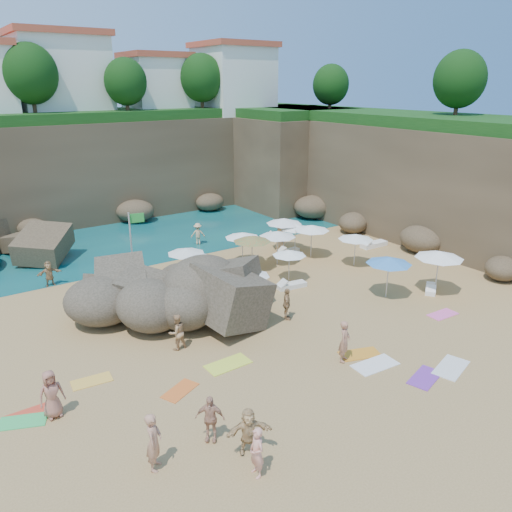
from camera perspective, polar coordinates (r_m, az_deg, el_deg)
ground at (r=24.76m, az=0.16°, el=-7.14°), size 120.00×120.00×0.00m
seawater at (r=51.03m, az=-19.60°, el=5.69°), size 120.00×120.00×0.00m
cliff_back at (r=46.15m, az=-16.01°, el=9.80°), size 44.00×8.00×8.00m
cliff_right at (r=41.71m, az=15.65°, el=8.89°), size 8.00×30.00×8.00m
cliff_corner at (r=48.88m, az=3.14°, el=11.00°), size 10.00×12.00×8.00m
clifftop_buildings at (r=46.68m, az=-16.04°, el=18.85°), size 28.48×9.48×7.00m
clifftop_trees at (r=41.55m, az=-10.48°, el=19.31°), size 35.60×23.82×4.40m
rock_outcrop at (r=25.23m, az=-10.03°, el=-6.94°), size 8.80×7.61×2.97m
flag_pole at (r=27.87m, az=-13.83°, el=1.66°), size 0.87×0.19×4.47m
parasol_0 at (r=28.81m, az=-8.00°, el=0.60°), size 2.17×2.17×2.05m
parasol_1 at (r=31.35m, az=-1.57°, el=2.41°), size 2.21×2.21×2.09m
parasol_2 at (r=31.33m, az=2.48°, el=2.54°), size 2.31×2.31×2.19m
parasol_3 at (r=33.52m, az=4.52°, el=3.39°), size 2.16×2.16×2.04m
parasol_4 at (r=33.89m, az=3.22°, el=4.02°), size 2.44×2.44×2.31m
parasol_5 at (r=32.82m, az=6.39°, el=3.24°), size 2.32×2.32×2.20m
parasol_6 at (r=30.26m, az=-0.45°, el=2.00°), size 2.34×2.34×2.21m
parasol_7 at (r=28.78m, az=3.82°, el=0.35°), size 1.96×1.96×1.86m
parasol_8 at (r=31.65m, az=11.34°, el=2.17°), size 2.20×2.20×2.08m
parasol_9 at (r=25.55m, az=-0.64°, el=-1.99°), size 2.02×2.02×1.91m
parasol_10 at (r=27.29m, az=14.97°, el=-0.50°), size 2.41×2.41×2.28m
parasol_11 at (r=28.56m, az=20.22°, el=0.15°), size 2.58×2.58×2.44m
lounger_0 at (r=32.60m, az=-6.88°, el=-0.36°), size 1.83×1.12×0.27m
lounger_1 at (r=37.01m, az=2.43°, el=2.17°), size 1.90×1.28×0.28m
lounger_2 at (r=36.22m, az=13.32°, el=1.30°), size 2.08×0.78×0.32m
lounger_3 at (r=28.31m, az=4.08°, el=-3.38°), size 1.80×0.81×0.27m
lounger_4 at (r=34.04m, az=3.73°, el=0.57°), size 1.57×0.54×0.24m
lounger_5 at (r=29.49m, az=19.35°, el=-3.55°), size 1.62×1.35×0.25m
towel_2 at (r=19.69m, az=-8.67°, el=-14.95°), size 1.64×1.27×0.03m
towel_3 at (r=19.71m, az=-25.11°, el=-16.75°), size 1.74×1.32×0.03m
towel_4 at (r=21.01m, az=-18.26°, el=-13.41°), size 1.58×0.90×0.03m
towel_5 at (r=21.55m, az=13.45°, el=-12.00°), size 1.99×1.11×0.03m
towel_6 at (r=21.27m, az=18.76°, el=-13.02°), size 1.88×1.30×0.03m
towel_7 at (r=19.96m, az=-24.73°, el=-16.20°), size 1.54×0.79×0.03m
towel_9 at (r=26.82m, az=20.56°, el=-6.26°), size 1.59×0.85×0.03m
towel_10 at (r=22.18m, az=11.78°, el=-10.91°), size 1.91×1.39×0.03m
towel_11 at (r=25.10m, az=-7.41°, el=-6.89°), size 2.10×1.52×0.03m
towel_12 at (r=21.06m, az=-3.21°, el=-12.25°), size 1.88×0.96×0.03m
towel_13 at (r=22.28m, az=21.39°, el=-11.79°), size 2.10×1.45×0.03m
person_stand_0 at (r=16.04m, az=-11.60°, el=-20.06°), size 0.78×0.83×1.90m
person_stand_1 at (r=22.03m, az=-9.03°, el=-8.58°), size 0.85×0.69×1.63m
person_stand_2 at (r=35.80m, az=-6.66°, el=2.53°), size 1.09×0.82×1.56m
person_stand_3 at (r=24.38m, az=3.54°, el=-5.51°), size 0.86×1.01×1.62m
person_stand_4 at (r=34.33m, az=2.78°, el=2.08°), size 0.89×0.98×1.77m
person_stand_5 at (r=30.68m, az=-22.57°, el=-1.86°), size 1.36×0.40×1.46m
person_stand_6 at (r=15.61m, az=0.09°, el=-21.55°), size 0.43×0.61×1.62m
person_lie_1 at (r=17.23m, az=-5.22°, el=-19.71°), size 1.77×1.86×0.40m
person_lie_2 at (r=19.42m, az=-22.10°, el=-16.07°), size 1.03×1.84×0.47m
person_lie_3 at (r=16.73m, az=-0.86°, el=-20.97°), size 1.88×1.95×0.42m
person_lie_4 at (r=21.48m, az=9.97°, el=-11.24°), size 1.46×1.88×0.43m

